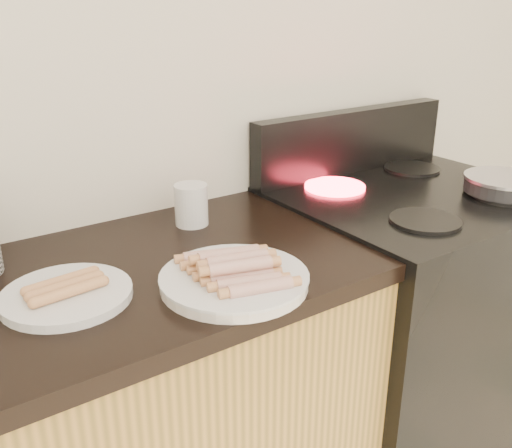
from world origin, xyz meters
TOP-DOWN VIEW (x-y plane):
  - wall_back at (0.00, 2.00)m, footprint 4.00×0.04m
  - stove at (0.78, 1.68)m, footprint 0.76×0.65m
  - stove_panel at (0.78, 1.96)m, footprint 0.76×0.06m
  - burner_near_left at (0.61, 1.51)m, footprint 0.18×0.18m
  - burner_near_right at (0.95, 1.51)m, footprint 0.18×0.18m
  - burner_far_left at (0.61, 1.84)m, footprint 0.18×0.18m
  - burner_far_right at (0.95, 1.84)m, footprint 0.18×0.18m
  - frying_pan at (0.96, 1.52)m, footprint 0.22×0.39m
  - main_plate at (0.04, 1.51)m, footprint 0.38×0.38m
  - side_plate at (-0.26, 1.65)m, footprint 0.27×0.27m
  - hotdog_pile at (0.04, 1.51)m, footprint 0.13×0.24m
  - plain_sausages at (-0.26, 1.65)m, footprint 0.14×0.09m
  - mug at (0.13, 1.86)m, footprint 0.10×0.10m

SIDE VIEW (x-z plane):
  - stove at x=0.78m, z-range 0.00..0.91m
  - side_plate at x=-0.26m, z-range 0.90..0.92m
  - main_plate at x=0.04m, z-range 0.90..0.92m
  - burner_near_left at x=0.61m, z-range 0.91..0.92m
  - burner_near_right at x=0.95m, z-range 0.91..0.92m
  - burner_far_left at x=0.61m, z-range 0.91..0.92m
  - burner_far_right at x=0.95m, z-range 0.91..0.92m
  - plain_sausages at x=-0.26m, z-range 0.92..0.94m
  - hotdog_pile at x=0.04m, z-range 0.92..0.97m
  - frying_pan at x=0.96m, z-range 0.92..0.97m
  - mug at x=0.13m, z-range 0.90..1.01m
  - stove_panel at x=0.78m, z-range 0.91..1.11m
  - wall_back at x=0.00m, z-range 0.00..2.60m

